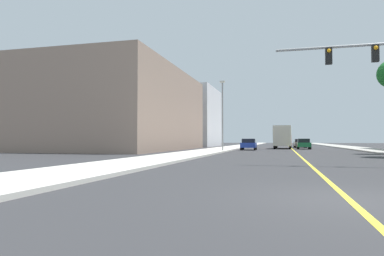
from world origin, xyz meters
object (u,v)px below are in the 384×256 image
Objects in this scene: car_green at (304,144)px; delivery_truck at (283,137)px; car_gray at (300,143)px; car_blue at (249,144)px; street_lamp at (223,112)px.

car_green is 3.35m from delivery_truck.
car_gray is 1.06× the size of car_green.
car_green reaches higher than car_blue.
car_green is 9.33m from car_blue.
street_lamp is 0.97× the size of delivery_truck.
street_lamp is at bearing 72.45° from car_blue.
car_blue is 8.76m from delivery_truck.
car_blue is at bearing -138.68° from car_green.
car_blue is (-6.99, -14.52, -0.01)m from car_gray.
street_lamp reaches higher than car_green.
street_lamp is at bearing -123.95° from car_green.
delivery_truck is at bearing -113.02° from car_gray.
car_gray is (9.14, 21.85, -3.63)m from street_lamp.
car_green is at bearing -26.01° from delivery_truck.
car_green reaches higher than car_gray.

